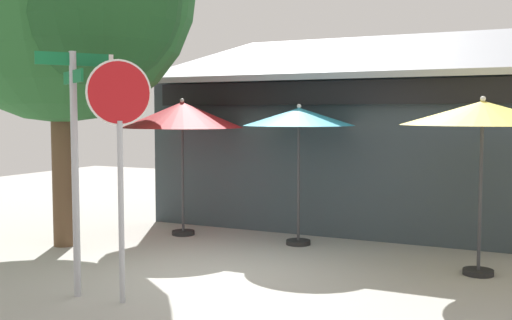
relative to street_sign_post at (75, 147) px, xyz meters
name	(u,v)px	position (x,y,z in m)	size (l,w,h in m)	color
ground_plane	(209,276)	(0.94, 1.74, -1.98)	(28.00, 28.00, 0.10)	#9E9B93
cafe_building	(363,145)	(1.62, 7.58, -0.28)	(8.28, 5.78, 4.42)	#333D42
street_sign_post	(75,147)	(0.00, 0.00, 0.00)	(0.77, 0.82, 3.14)	#A8AAB2
stop_sign	(120,133)	(0.69, 0.02, 0.19)	(0.50, 0.65, 3.01)	#A8AAB2
patio_umbrella_crimson_left	(182,116)	(-0.94, 4.00, 0.39)	(2.35, 2.35, 2.64)	black
patio_umbrella_teal_center	(299,119)	(1.41, 4.14, 0.34)	(1.99, 1.99, 2.53)	black
patio_umbrella_mustard_right	(483,115)	(4.56, 3.34, 0.41)	(2.33, 2.33, 2.60)	black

